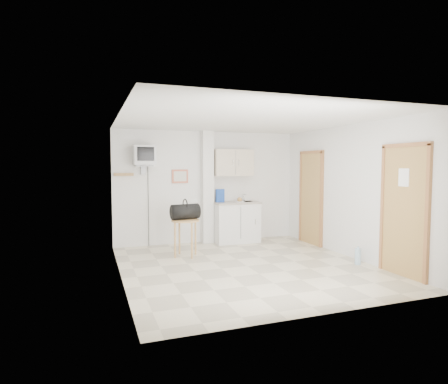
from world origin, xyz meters
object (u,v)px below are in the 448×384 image
object	(u,v)px
round_table	(185,226)
duffel_bag	(185,211)
crt_television	(144,156)
water_bottle	(358,256)

from	to	relation	value
round_table	duffel_bag	bearing A→B (deg)	79.04
crt_television	round_table	bearing A→B (deg)	-57.41
water_bottle	crt_television	bearing A→B (deg)	142.22
duffel_bag	water_bottle	size ratio (longest dim) A/B	1.79
duffel_bag	round_table	bearing A→B (deg)	-110.00
round_table	crt_television	bearing A→B (deg)	122.59
duffel_bag	water_bottle	xyz separation A→B (m)	(2.70, -1.66, -0.71)
round_table	water_bottle	bearing A→B (deg)	-30.71
round_table	duffel_bag	xyz separation A→B (m)	(0.01, 0.05, 0.27)
crt_television	round_table	world-z (taller)	crt_television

